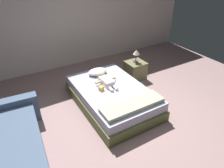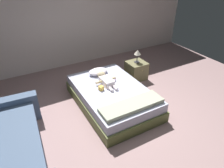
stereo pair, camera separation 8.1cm
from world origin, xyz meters
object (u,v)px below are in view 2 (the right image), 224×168
nightstand (136,70)px  lamp (137,53)px  pillow (98,72)px  couch (3,151)px  toy_block (101,88)px  baby (105,80)px  toothbrush (113,78)px  bed (112,96)px

nightstand → lamp: size_ratio=1.48×
pillow → couch: size_ratio=0.21×
toy_block → nightstand: bearing=25.6°
baby → nightstand: bearing=20.6°
baby → couch: 2.28m
pillow → baby: size_ratio=0.67×
pillow → toothbrush: pillow is taller
toothbrush → toy_block: 0.54m
lamp → toy_block: (-1.35, -0.65, -0.25)m
bed → toothbrush: size_ratio=12.70×
toy_block → bed: bearing=-12.5°
bed → pillow: pillow is taller
lamp → couch: bearing=-159.5°
baby → pillow: bearing=86.0°
nightstand → toy_block: toy_block is taller
bed → pillow: 0.75m
bed → nightstand: 1.32m
bed → baby: size_ratio=3.01×
couch → toy_block: 2.00m
baby → lamp: size_ratio=2.05×
pillow → lamp: (1.10, 0.00, 0.23)m
baby → toy_block: baby is taller
nightstand → lamp: (-0.00, 0.00, 0.47)m
couch → lamp: bearing=20.5°
bed → lamp: lamp is taller
bed → nightstand: nightstand is taller
toy_block → pillow: bearing=69.1°
lamp → toy_block: bearing=-154.4°
pillow → toy_block: (-0.25, -0.64, -0.02)m
bed → toy_block: 0.34m
pillow → lamp: bearing=0.2°
bed → baby: 0.39m
toothbrush → lamp: (0.89, 0.36, 0.28)m
pillow → nightstand: size_ratio=0.93×
bed → baby: (-0.01, 0.27, 0.28)m
bed → lamp: (1.12, 0.70, 0.50)m
bed → nightstand: size_ratio=4.18×
pillow → nightstand: 1.13m
pillow → couch: couch is taller
bed → pillow: size_ratio=4.52×
baby → nightstand: baby is taller
couch → bed: bearing=13.7°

